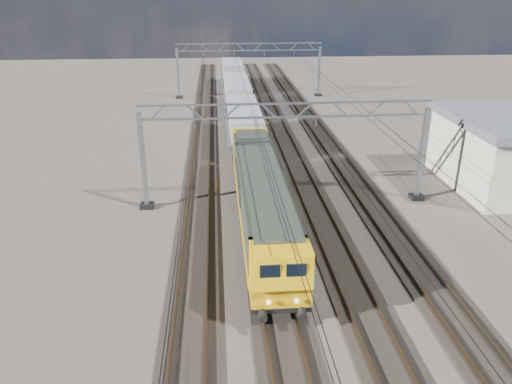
{
  "coord_description": "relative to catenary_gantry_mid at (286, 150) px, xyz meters",
  "views": [
    {
      "loc": [
        -4.55,
        -27.72,
        14.14
      ],
      "look_at": [
        -2.28,
        0.42,
        2.4
      ],
      "focal_mm": 35.0,
      "sensor_mm": 36.0,
      "label": 1
    }
  ],
  "objects": [
    {
      "name": "locomotive",
      "position": [
        -2.0,
        -3.97,
        -1.58
      ],
      "size": [
        2.76,
        21.1,
        3.62
      ],
      "color": "black",
      "rests_on": "ground"
    },
    {
      "name": "catenary_gantry_far",
      "position": [
        0.0,
        36.0,
        0.0
      ],
      "size": [
        19.9,
        0.9,
        7.11
      ],
      "color": "gray",
      "rests_on": "ground"
    },
    {
      "name": "ground",
      "position": [
        -0.0,
        -4.0,
        -3.91
      ],
      "size": [
        160.0,
        160.0,
        0.0
      ],
      "primitive_type": "plane",
      "color": "#2C2721",
      "rests_on": "ground"
    },
    {
      "name": "hopper_wagon_mid",
      "position": [
        -2.0,
        27.92,
        -1.67
      ],
      "size": [
        3.38,
        13.0,
        3.25
      ],
      "color": "black",
      "rests_on": "ground"
    },
    {
      "name": "overhead_wires",
      "position": [
        -0.0,
        4.0,
        1.84
      ],
      "size": [
        12.03,
        140.0,
        0.53
      ],
      "color": "black",
      "rests_on": "ground"
    },
    {
      "name": "track_outer_east",
      "position": [
        6.0,
        -4.0,
        -3.83
      ],
      "size": [
        2.6,
        140.0,
        0.3
      ],
      "color": "black",
      "rests_on": "ground"
    },
    {
      "name": "track_loco",
      "position": [
        -2.0,
        -4.0,
        -3.83
      ],
      "size": [
        2.6,
        140.0,
        0.3
      ],
      "color": "black",
      "rests_on": "ground"
    },
    {
      "name": "track_outer_west",
      "position": [
        -6.0,
        -4.0,
        -3.83
      ],
      "size": [
        2.6,
        140.0,
        0.3
      ],
      "color": "black",
      "rests_on": "ground"
    },
    {
      "name": "catenary_gantry_mid",
      "position": [
        0.0,
        0.0,
        0.0
      ],
      "size": [
        19.9,
        0.9,
        7.11
      ],
      "color": "gray",
      "rests_on": "ground"
    },
    {
      "name": "hopper_wagon_third",
      "position": [
        -2.0,
        42.12,
        -1.67
      ],
      "size": [
        3.38,
        13.0,
        3.25
      ],
      "color": "black",
      "rests_on": "ground"
    },
    {
      "name": "hopper_wagon_lead",
      "position": [
        -2.0,
        13.72,
        -1.67
      ],
      "size": [
        3.38,
        13.0,
        3.25
      ],
      "color": "black",
      "rests_on": "ground"
    },
    {
      "name": "track_inner_east",
      "position": [
        2.0,
        -4.0,
        -3.83
      ],
      "size": [
        2.6,
        140.0,
        0.3
      ],
      "color": "black",
      "rests_on": "ground"
    }
  ]
}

